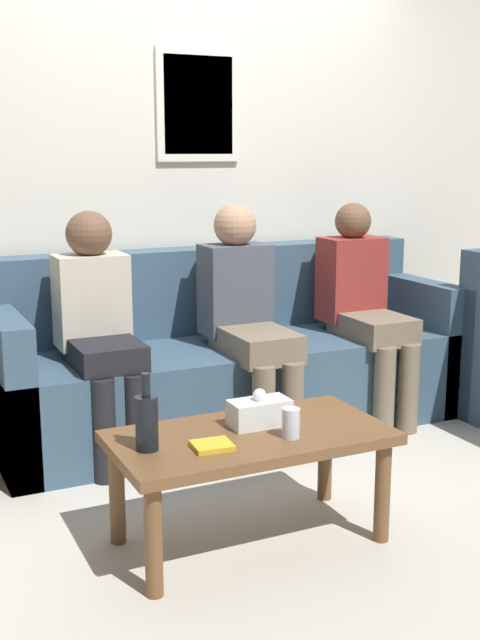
# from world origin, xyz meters

# --- Properties ---
(ground_plane) EXTENTS (16.00, 16.00, 0.00)m
(ground_plane) POSITION_xyz_m (0.00, 0.00, 0.00)
(ground_plane) COLOR beige
(wall_back) EXTENTS (9.00, 0.08, 2.60)m
(wall_back) POSITION_xyz_m (0.00, 0.93, 1.30)
(wall_back) COLOR silver
(wall_back) RESTS_ON ground_plane
(couch_main) EXTENTS (2.47, 0.82, 0.94)m
(couch_main) POSITION_xyz_m (0.00, 0.49, 0.33)
(couch_main) COLOR #385166
(couch_main) RESTS_ON ground_plane
(coffee_table) EXTENTS (1.03, 0.54, 0.44)m
(coffee_table) POSITION_xyz_m (-0.48, -0.75, 0.37)
(coffee_table) COLOR brown
(coffee_table) RESTS_ON ground_plane
(wine_bottle) EXTENTS (0.08, 0.08, 0.28)m
(wine_bottle) POSITION_xyz_m (-0.88, -0.75, 0.54)
(wine_bottle) COLOR black
(wine_bottle) RESTS_ON coffee_table
(drinking_glass) EXTENTS (0.07, 0.07, 0.11)m
(drinking_glass) POSITION_xyz_m (-0.37, -0.86, 0.49)
(drinking_glass) COLOR silver
(drinking_glass) RESTS_ON coffee_table
(book_stack) EXTENTS (0.15, 0.13, 0.02)m
(book_stack) POSITION_xyz_m (-0.67, -0.84, 0.45)
(book_stack) COLOR gold
(book_stack) RESTS_ON coffee_table
(tissue_box) EXTENTS (0.23, 0.12, 0.15)m
(tissue_box) POSITION_xyz_m (-0.41, -0.69, 0.49)
(tissue_box) COLOR silver
(tissue_box) RESTS_ON coffee_table
(person_left) EXTENTS (0.34, 0.58, 1.18)m
(person_left) POSITION_xyz_m (-0.74, 0.34, 0.66)
(person_left) COLOR black
(person_left) RESTS_ON ground_plane
(person_middle) EXTENTS (0.34, 0.65, 1.20)m
(person_middle) POSITION_xyz_m (-0.00, 0.27, 0.66)
(person_middle) COLOR #756651
(person_middle) RESTS_ON ground_plane
(person_right) EXTENTS (0.34, 0.62, 1.18)m
(person_right) POSITION_xyz_m (0.73, 0.31, 0.65)
(person_right) COLOR #756651
(person_right) RESTS_ON ground_plane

